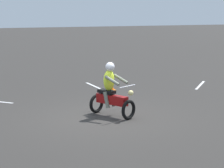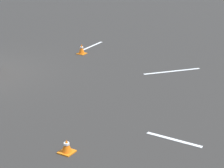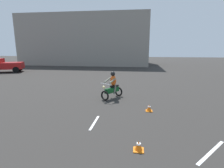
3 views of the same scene
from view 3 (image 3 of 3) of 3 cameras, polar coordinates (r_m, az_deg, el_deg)
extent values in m
torus|color=black|center=(10.30, -2.36, -3.83)|extent=(0.56, 0.41, 0.60)
torus|color=black|center=(11.26, 2.15, -2.47)|extent=(0.56, 0.41, 0.60)
cube|color=#0F4C1E|center=(10.72, 0.00, -1.99)|extent=(0.80, 1.05, 0.28)
cube|color=black|center=(10.83, 0.76, -0.65)|extent=(0.52, 0.61, 0.10)
cylinder|color=silver|center=(10.17, -2.20, 0.02)|extent=(0.61, 0.41, 0.04)
sphere|color=#F2E08C|center=(10.12, -2.69, -1.09)|extent=(0.22, 0.22, 0.16)
ellipsoid|color=#EA5919|center=(10.68, 0.42, 1.15)|extent=(0.49, 0.45, 0.64)
cylinder|color=slate|center=(10.58, -1.46, 1.32)|extent=(0.37, 0.51, 0.27)
cylinder|color=slate|center=(10.32, 0.19, 1.05)|extent=(0.37, 0.51, 0.27)
cylinder|color=slate|center=(10.88, -0.22, -1.78)|extent=(0.23, 0.27, 0.51)
cylinder|color=slate|center=(10.70, 0.92, -2.01)|extent=(0.23, 0.27, 0.51)
sphere|color=black|center=(10.58, 0.28, 3.35)|extent=(0.39, 0.39, 0.28)
cylinder|color=black|center=(26.27, -27.97, 4.59)|extent=(0.80, 0.52, 0.76)
cylinder|color=black|center=(24.63, -28.85, 4.10)|extent=(0.80, 0.52, 0.76)
cube|color=maroon|center=(25.55, -29.69, 5.27)|extent=(2.94, 2.67, 0.80)
cube|color=orange|center=(5.76, 8.63, -20.54)|extent=(0.32, 0.32, 0.03)
cone|color=orange|center=(5.68, 8.69, -19.17)|extent=(0.24, 0.24, 0.29)
cylinder|color=white|center=(5.65, 8.70, -18.79)|extent=(0.13, 0.13, 0.05)
cube|color=orange|center=(8.91, 11.98, -8.57)|extent=(0.32, 0.32, 0.03)
cone|color=orange|center=(8.85, 12.03, -7.52)|extent=(0.24, 0.24, 0.32)
cylinder|color=white|center=(8.84, 12.05, -7.23)|extent=(0.13, 0.13, 0.05)
cube|color=silver|center=(6.38, 29.66, -18.72)|extent=(1.31, 1.44, 0.01)
cube|color=silver|center=(7.53, -5.73, -12.39)|extent=(0.14, 1.41, 0.01)
cylinder|color=brown|center=(30.58, 1.56, 13.71)|extent=(0.24, 0.24, 8.12)
cube|color=gray|center=(34.22, -8.12, 13.82)|extent=(22.40, 9.92, 8.62)
camera|label=1|loc=(10.88, 127.75, -6.29)|focal=70.00mm
camera|label=2|loc=(12.45, 44.20, 15.96)|focal=70.00mm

